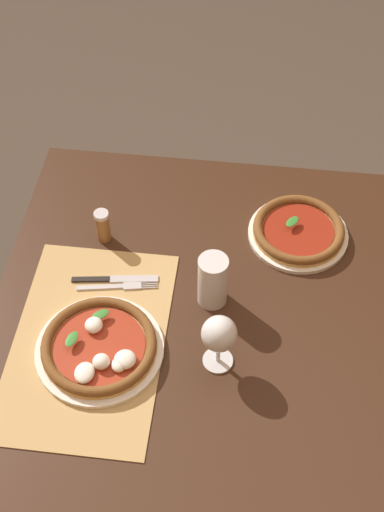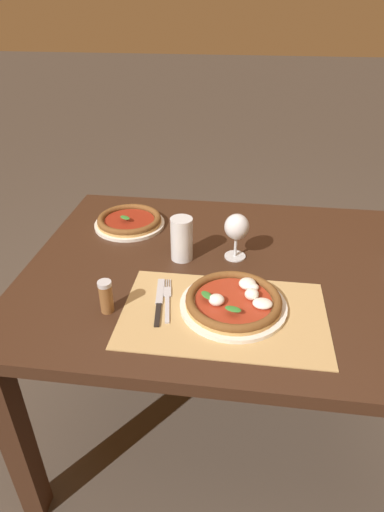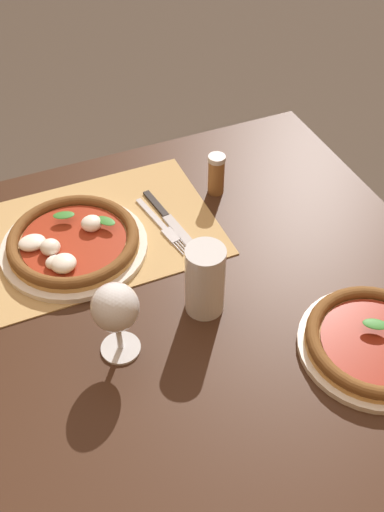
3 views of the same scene
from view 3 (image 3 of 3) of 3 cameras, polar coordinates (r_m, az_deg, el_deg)
ground_plane at (r=1.74m, az=-4.77°, el=-21.49°), size 24.00×24.00×0.00m
dining_table at (r=1.18m, az=-6.62°, el=-9.03°), size 1.29×0.99×0.74m
paper_placemat at (r=1.26m, az=-10.60°, el=1.80°), size 0.56×0.35×0.00m
pizza_near at (r=1.22m, az=-11.28°, el=1.30°), size 0.30×0.30×0.05m
pizza_far at (r=1.09m, az=16.94°, el=-7.86°), size 0.26×0.26×0.04m
wine_glass at (r=0.98m, az=-7.30°, el=-5.13°), size 0.08×0.08×0.16m
pint_glass at (r=1.06m, az=1.24°, el=-2.41°), size 0.07×0.07×0.15m
fork at (r=1.26m, az=-2.88°, el=2.91°), size 0.05×0.20×0.00m
knife at (r=1.28m, az=-2.16°, el=3.47°), size 0.05×0.22×0.01m
pepper_shaker at (r=1.33m, az=2.32°, el=7.80°), size 0.04×0.04×0.10m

